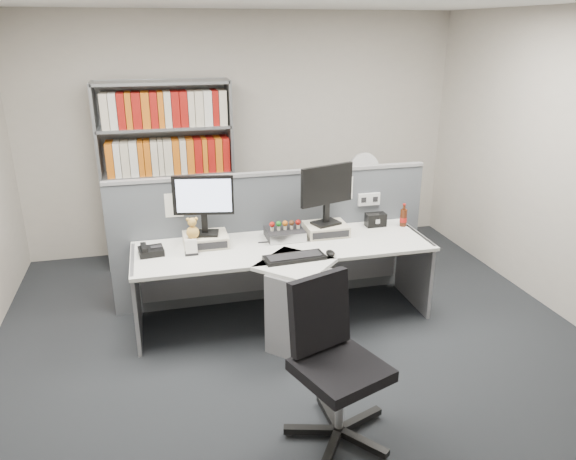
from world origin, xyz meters
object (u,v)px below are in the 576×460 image
object	(u,v)px
desktop_pc	(285,234)
desk_fan	(364,170)
shelving_unit	(168,177)
filing_cabinet	(361,228)
monitor_right	(327,190)
mouse	(330,253)
cola_bottle	(403,218)
desk_calendar	(191,248)
desk	(290,283)
speaker	(376,220)
desk_phone	(150,251)
office_chair	(333,357)
keyboard	(294,257)
monitor_left	(203,200)

from	to	relation	value
desktop_pc	desk_fan	world-z (taller)	desk_fan
shelving_unit	filing_cabinet	bearing A→B (deg)	-12.07
monitor_right	shelving_unit	size ratio (longest dim) A/B	0.27
monitor_right	mouse	world-z (taller)	monitor_right
cola_bottle	desk_calendar	bearing A→B (deg)	-173.86
desk	speaker	bearing A→B (deg)	26.42
desk_phone	cola_bottle	world-z (taller)	cola_bottle
desk_calendar	monitor_right	bearing A→B (deg)	8.38
desktop_pc	desk_phone	distance (m)	1.19
cola_bottle	office_chair	size ratio (longest dim) A/B	0.21
mouse	monitor_right	bearing A→B (deg)	76.74
mouse	desk_calendar	bearing A→B (deg)	164.87
shelving_unit	filing_cabinet	world-z (taller)	shelving_unit
cola_bottle	shelving_unit	world-z (taller)	shelving_unit
office_chair	speaker	bearing A→B (deg)	60.23
filing_cabinet	desk_fan	bearing A→B (deg)	-90.00
keyboard	monitor_left	bearing A→B (deg)	144.11
cola_bottle	shelving_unit	size ratio (longest dim) A/B	0.11
cola_bottle	monitor_right	bearing A→B (deg)	-177.40
monitor_right	desktop_pc	bearing A→B (deg)	-179.58
desk_phone	filing_cabinet	bearing A→B (deg)	25.50
mouse	desk_fan	world-z (taller)	desk_fan
mouse	desk_calendar	size ratio (longest dim) A/B	0.87
keyboard	cola_bottle	xyz separation A→B (m)	(1.21, 0.52, 0.07)
cola_bottle	desktop_pc	bearing A→B (deg)	-178.12
mouse	speaker	size ratio (longest dim) A/B	0.60
keyboard	mouse	xyz separation A→B (m)	(0.31, 0.00, 0.01)
desk	desk_calendar	distance (m)	0.88
desk_phone	cola_bottle	size ratio (longest dim) A/B	0.99
desk_phone	speaker	xyz separation A→B (m)	(2.10, 0.19, 0.03)
desk_phone	office_chair	distance (m)	1.93
desktop_pc	desk_phone	bearing A→B (deg)	-175.50
desk_calendar	desk_phone	bearing A→B (deg)	165.38
keyboard	cola_bottle	world-z (taller)	cola_bottle
office_chair	keyboard	bearing A→B (deg)	86.91
desk	shelving_unit	world-z (taller)	shelving_unit
speaker	office_chair	size ratio (longest dim) A/B	0.18
cola_bottle	filing_cabinet	size ratio (longest dim) A/B	0.32
desktop_pc	desk	bearing A→B (deg)	-97.63
monitor_left	cola_bottle	world-z (taller)	monitor_left
keyboard	desk	bearing A→B (deg)	98.01
keyboard	desk_calendar	bearing A→B (deg)	159.44
speaker	shelving_unit	size ratio (longest dim) A/B	0.10
monitor_right	keyboard	size ratio (longest dim) A/B	1.07
monitor_left	mouse	xyz separation A→B (m)	(0.98, -0.49, -0.39)
desk_calendar	speaker	xyz separation A→B (m)	(1.77, 0.28, 0.01)
shelving_unit	monitor_right	bearing A→B (deg)	-47.54
monitor_left	keyboard	bearing A→B (deg)	-35.89
keyboard	filing_cabinet	world-z (taller)	keyboard
office_chair	monitor_left	bearing A→B (deg)	109.84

